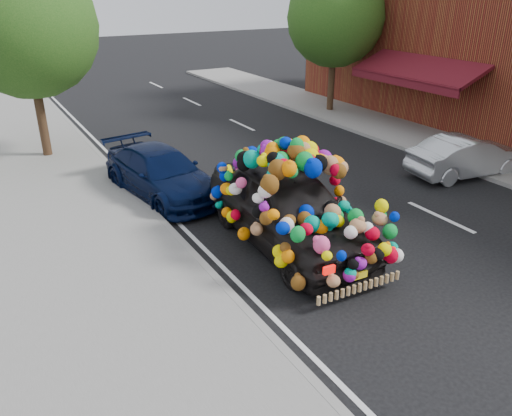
{
  "coord_description": "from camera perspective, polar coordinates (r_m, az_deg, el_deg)",
  "views": [
    {
      "loc": [
        -5.71,
        -7.18,
        5.13
      ],
      "look_at": [
        -1.4,
        0.25,
        1.27
      ],
      "focal_mm": 35.0,
      "sensor_mm": 36.0,
      "label": 1
    }
  ],
  "objects": [
    {
      "name": "silver_hatchback",
      "position": [
        15.74,
        22.99,
        5.47
      ],
      "size": [
        3.69,
        1.75,
        1.17
      ],
      "primitive_type": "imported",
      "rotation": [
        0.0,
        0.0,
        1.42
      ],
      "color": "#ABAEB2",
      "rests_on": "ground"
    },
    {
      "name": "tree_near_sidewalk",
      "position": [
        16.83,
        -24.88,
        18.35
      ],
      "size": [
        4.2,
        4.2,
        6.13
      ],
      "color": "#332114",
      "rests_on": "ground"
    },
    {
      "name": "sidewalk",
      "position": [
        8.9,
        -15.86,
        -11.58
      ],
      "size": [
        4.0,
        60.0,
        0.12
      ],
      "primitive_type": "cube",
      "color": "gray",
      "rests_on": "ground"
    },
    {
      "name": "navy_sedan",
      "position": [
        13.35,
        -10.77,
        3.98
      ],
      "size": [
        2.33,
        4.42,
        1.22
      ],
      "primitive_type": "imported",
      "rotation": [
        0.0,
        0.0,
        0.15
      ],
      "color": "black",
      "rests_on": "ground"
    },
    {
      "name": "tree_far_b",
      "position": [
        22.02,
        9.04,
        20.7
      ],
      "size": [
        4.0,
        4.0,
        5.9
      ],
      "color": "#332114",
      "rests_on": "ground"
    },
    {
      "name": "ground",
      "position": [
        10.51,
        7.33,
        -5.22
      ],
      "size": [
        100.0,
        100.0,
        0.0
      ],
      "primitive_type": "plane",
      "color": "black",
      "rests_on": "ground"
    },
    {
      "name": "footpath_far",
      "position": [
        17.97,
        22.78,
        5.9
      ],
      "size": [
        3.0,
        40.0,
        0.12
      ],
      "primitive_type": "cube",
      "color": "gray",
      "rests_on": "ground"
    },
    {
      "name": "plush_art_car",
      "position": [
        10.4,
        3.72,
        1.82
      ],
      "size": [
        2.49,
        5.08,
        2.28
      ],
      "rotation": [
        0.0,
        0.0,
        -0.04
      ],
      "color": "black",
      "rests_on": "ground"
    },
    {
      "name": "lane_markings",
      "position": [
        12.83,
        20.3,
        -0.94
      ],
      "size": [
        6.0,
        50.0,
        0.01
      ],
      "primitive_type": null,
      "color": "silver",
      "rests_on": "ground"
    },
    {
      "name": "kerb",
      "position": [
        9.41,
        -4.3,
        -8.44
      ],
      "size": [
        0.15,
        60.0,
        0.13
      ],
      "primitive_type": "cube",
      "color": "gray",
      "rests_on": "ground"
    }
  ]
}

